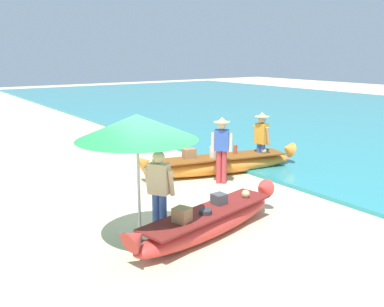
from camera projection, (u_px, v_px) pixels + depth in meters
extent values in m
plane|color=beige|center=(168.00, 230.00, 8.44)|extent=(80.00, 80.00, 0.00)
cube|color=teal|center=(340.00, 115.00, 23.70)|extent=(24.00, 56.00, 0.10)
ellipsoid|color=red|center=(209.00, 224.00, 8.13)|extent=(3.73, 1.47, 0.48)
cone|color=red|center=(136.00, 238.00, 6.79)|extent=(0.48, 0.49, 0.48)
cone|color=red|center=(263.00, 188.00, 9.35)|extent=(0.48, 0.49, 0.48)
cube|color=maroon|center=(209.00, 212.00, 8.08)|extent=(3.16, 1.36, 0.04)
sphere|color=tan|center=(246.00, 194.00, 8.81)|extent=(0.18, 0.18, 0.18)
cube|color=#424247|center=(219.00, 199.00, 8.42)|extent=(0.27, 0.27, 0.22)
cylinder|color=#2D2D33|center=(206.00, 212.00, 7.91)|extent=(0.24, 0.24, 0.10)
cube|color=#9E754C|center=(182.00, 215.00, 7.52)|extent=(0.34, 0.35, 0.27)
ellipsoid|color=orange|center=(221.00, 165.00, 12.31)|extent=(4.61, 1.73, 0.50)
cone|color=orange|center=(145.00, 162.00, 11.42)|extent=(0.51, 0.54, 0.53)
cone|color=orange|center=(287.00, 149.00, 13.06)|extent=(0.51, 0.54, 0.53)
cube|color=brown|center=(221.00, 157.00, 12.25)|extent=(3.90, 1.59, 0.04)
sphere|color=tan|center=(264.00, 151.00, 12.61)|extent=(0.15, 0.15, 0.15)
cylinder|color=#B74C38|center=(235.00, 150.00, 12.51)|extent=(0.12, 0.12, 0.28)
cylinder|color=silver|center=(213.00, 152.00, 12.09)|extent=(0.19, 0.19, 0.33)
cube|color=#9E754C|center=(189.00, 154.00, 11.99)|extent=(0.40, 0.31, 0.29)
cylinder|color=#B2383D|center=(224.00, 167.00, 11.36)|extent=(0.14, 0.14, 0.89)
cylinder|color=#B2383D|center=(219.00, 167.00, 11.38)|extent=(0.14, 0.14, 0.89)
cube|color=#3356B2|center=(222.00, 140.00, 11.21)|extent=(0.41, 0.41, 0.54)
cylinder|color=beige|center=(231.00, 142.00, 11.17)|extent=(0.19, 0.20, 0.50)
cylinder|color=beige|center=(213.00, 142.00, 11.23)|extent=(0.19, 0.20, 0.50)
sphere|color=beige|center=(222.00, 125.00, 11.12)|extent=(0.22, 0.22, 0.22)
cylinder|color=tan|center=(222.00, 122.00, 11.10)|extent=(0.44, 0.44, 0.02)
cone|color=tan|center=(222.00, 119.00, 11.09)|extent=(0.26, 0.26, 0.12)
cylinder|color=#3D5BA8|center=(156.00, 216.00, 7.94)|extent=(0.14, 0.14, 0.89)
cylinder|color=#3D5BA8|center=(163.00, 217.00, 7.89)|extent=(0.14, 0.14, 0.89)
cube|color=beige|center=(159.00, 179.00, 7.75)|extent=(0.38, 0.42, 0.56)
cylinder|color=beige|center=(148.00, 180.00, 7.86)|extent=(0.21, 0.18, 0.51)
cylinder|color=beige|center=(171.00, 182.00, 7.70)|extent=(0.21, 0.18, 0.51)
sphere|color=beige|center=(159.00, 157.00, 7.66)|extent=(0.22, 0.22, 0.22)
cylinder|color=#3D5BA8|center=(259.00, 156.00, 12.78)|extent=(0.14, 0.14, 0.78)
cylinder|color=#3D5BA8|center=(263.00, 157.00, 12.68)|extent=(0.14, 0.14, 0.78)
cube|color=gold|center=(261.00, 134.00, 12.58)|extent=(0.27, 0.39, 0.59)
cylinder|color=tan|center=(256.00, 134.00, 12.77)|extent=(0.21, 0.12, 0.54)
cylinder|color=tan|center=(268.00, 136.00, 12.44)|extent=(0.21, 0.12, 0.54)
sphere|color=tan|center=(262.00, 119.00, 12.48)|extent=(0.22, 0.22, 0.22)
cylinder|color=tan|center=(262.00, 117.00, 12.47)|extent=(0.44, 0.44, 0.02)
cone|color=tan|center=(262.00, 114.00, 12.45)|extent=(0.26, 0.26, 0.12)
cylinder|color=#B7B7BC|center=(139.00, 183.00, 7.43)|extent=(0.05, 0.05, 2.35)
cone|color=#28934C|center=(137.00, 127.00, 7.21)|extent=(2.07, 2.07, 0.43)
cylinder|color=#333338|center=(140.00, 245.00, 7.69)|extent=(0.36, 0.36, 0.06)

